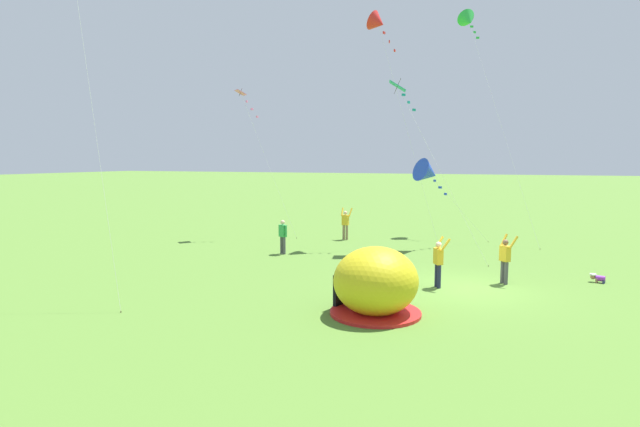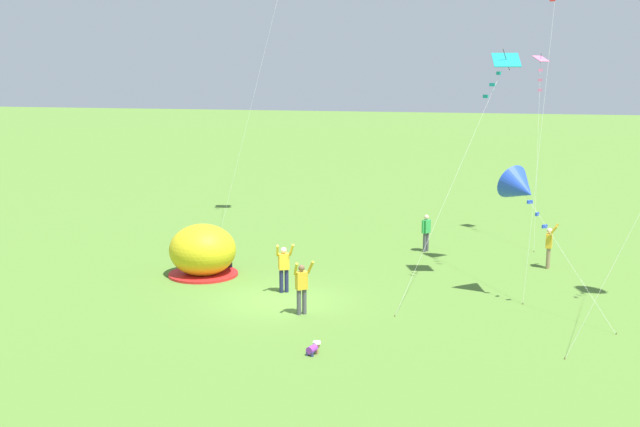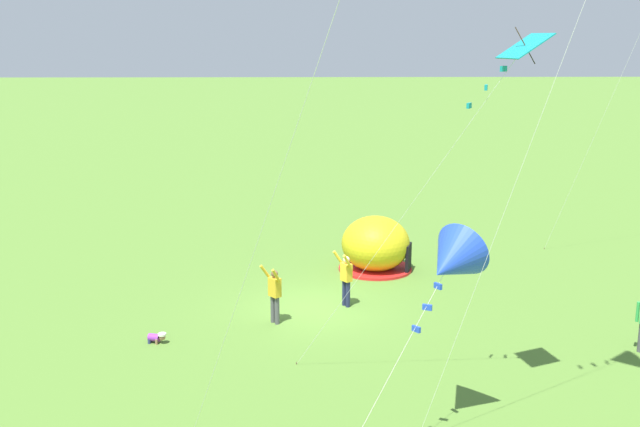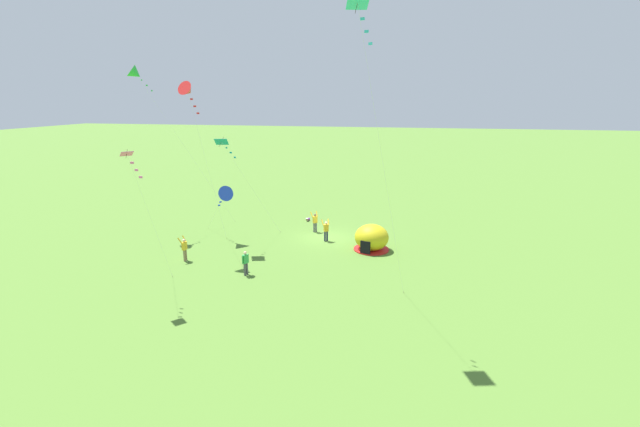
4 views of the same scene
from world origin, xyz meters
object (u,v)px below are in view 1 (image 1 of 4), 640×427
person_flying_kite (438,261)px  kite_green (468,20)px  person_watching_sky (283,235)px  person_arms_raised (505,258)px  kite_red (378,23)px  kite_teal (400,91)px  kite_pink (245,101)px  person_strolling (345,223)px  toddler_crawling (598,278)px  popup_tent (375,282)px  kite_blue (428,173)px

person_flying_kite → kite_green: 20.48m
person_watching_sky → person_arms_raised: 10.82m
kite_red → person_arms_raised: bearing=-137.3°
kite_teal → kite_red: bearing=43.7°
person_arms_raised → kite_pink: size_ratio=0.21×
person_strolling → kite_pink: size_ratio=0.21×
kite_green → kite_red: kite_green is taller
toddler_crawling → person_watching_sky: person_watching_sky is taller
kite_pink → kite_red: bearing=-85.6°
kite_teal → kite_green: size_ratio=0.62×
kite_red → person_strolling: bearing=83.6°
person_arms_raised → kite_teal: bearing=42.4°
kite_green → kite_red: (-6.90, 4.22, -1.45)m
popup_tent → kite_blue: kite_blue is taller
person_flying_kite → kite_blue: kite_blue is taller
popup_tent → kite_green: size_ratio=0.19×
kite_teal → kite_blue: size_ratio=1.85×
kite_red → kite_blue: bearing=-105.5°
person_watching_sky → person_flying_kite: bearing=-115.7°
toddler_crawling → person_flying_kite: size_ratio=0.29×
kite_teal → kite_green: 10.53m
popup_tent → person_arms_raised: size_ratio=1.49×
toddler_crawling → person_strolling: bearing=62.7°
kite_green → kite_pink: size_ratio=1.60×
kite_red → person_flying_kite: bearing=-152.4°
person_flying_kite → kite_teal: kite_teal is taller
kite_teal → kite_pink: (1.14, 9.73, 0.02)m
person_flying_kite → kite_red: (9.16, 4.79, 11.26)m
kite_green → person_watching_sky: bearing=147.7°
person_watching_sky → kite_blue: kite_blue is taller
person_strolling → kite_pink: kite_pink is taller
person_watching_sky → kite_green: size_ratio=0.12×
person_strolling → kite_red: (-0.21, -1.89, 11.26)m
kite_red → kite_pink: bearing=94.4°
kite_teal → kite_green: bearing=-16.3°
person_strolling → person_arms_raised: (-7.90, -8.98, -0.00)m
person_arms_raised → person_strolling: bearing=48.7°
person_watching_sky → kite_green: bearing=-32.3°
kite_red → kite_blue: (-0.85, -3.07, -8.21)m
person_arms_raised → kite_blue: kite_blue is taller
person_watching_sky → person_arms_raised: (-2.48, -10.53, 0.03)m
toddler_crawling → person_flying_kite: person_flying_kite is taller
kite_blue → person_flying_kite: bearing=-168.3°
kite_blue → person_strolling: bearing=77.9°
person_flying_kite → kite_green: kite_green is taller
person_watching_sky → person_flying_kite: (-3.95, -8.23, 0.03)m
person_strolling → person_arms_raised: same height
person_watching_sky → kite_teal: 9.57m
kite_red → kite_teal: bearing=-136.3°
toddler_crawling → kite_teal: size_ratio=0.06×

